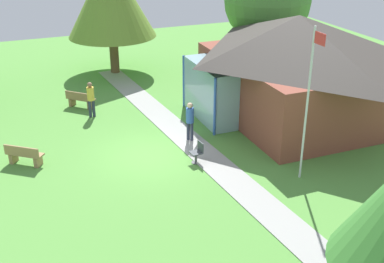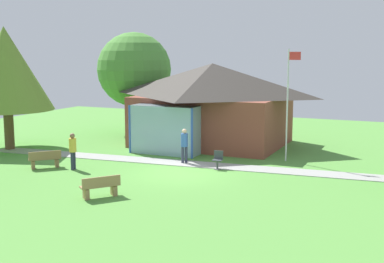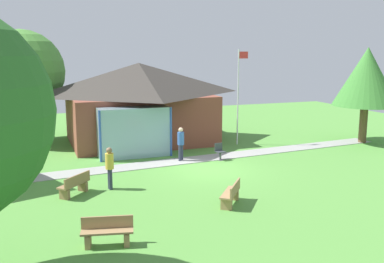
{
  "view_description": "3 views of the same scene",
  "coord_description": "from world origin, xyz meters",
  "px_view_note": "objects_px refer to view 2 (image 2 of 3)",
  "views": [
    {
      "loc": [
        16.92,
        -5.04,
        9.1
      ],
      "look_at": [
        0.65,
        1.52,
        1.07
      ],
      "focal_mm": 45.54,
      "sensor_mm": 36.0,
      "label": 1
    },
    {
      "loc": [
        9.81,
        -20.64,
        5.5
      ],
      "look_at": [
        -0.71,
        2.9,
        1.47
      ],
      "focal_mm": 47.87,
      "sensor_mm": 36.0,
      "label": 2
    },
    {
      "loc": [
        -7.82,
        -18.8,
        5.6
      ],
      "look_at": [
        0.18,
        2.73,
        1.34
      ],
      "focal_mm": 41.34,
      "sensor_mm": 36.0,
      "label": 3
    }
  ],
  "objects_px": {
    "pavilion": "(210,103)",
    "bench_front_center": "(100,187)",
    "visitor_on_path": "(184,143)",
    "tree_behind_pavilion_left": "(134,70)",
    "visitor_strolling_lawn": "(73,148)",
    "flagpole": "(288,100)",
    "tree_west_hedge": "(6,69)",
    "bench_mid_left": "(45,160)",
    "patio_chair_lawn_spare": "(218,160)"
  },
  "relations": [
    {
      "from": "pavilion",
      "to": "bench_front_center",
      "type": "bearing_deg",
      "value": -87.99
    },
    {
      "from": "visitor_on_path",
      "to": "tree_behind_pavilion_left",
      "type": "relative_size",
      "value": 0.26
    },
    {
      "from": "bench_front_center",
      "to": "visitor_strolling_lawn",
      "type": "distance_m",
      "value": 5.16
    },
    {
      "from": "flagpole",
      "to": "tree_west_hedge",
      "type": "xyz_separation_m",
      "value": [
        -15.18,
        -3.29,
        1.44
      ]
    },
    {
      "from": "flagpole",
      "to": "tree_behind_pavilion_left",
      "type": "height_order",
      "value": "tree_behind_pavilion_left"
    },
    {
      "from": "flagpole",
      "to": "bench_mid_left",
      "type": "bearing_deg",
      "value": -148.22
    },
    {
      "from": "bench_mid_left",
      "to": "visitor_strolling_lawn",
      "type": "relative_size",
      "value": 0.79
    },
    {
      "from": "tree_behind_pavilion_left",
      "to": "patio_chair_lawn_spare",
      "type": "bearing_deg",
      "value": -41.43
    },
    {
      "from": "bench_front_center",
      "to": "visitor_on_path",
      "type": "distance_m",
      "value": 6.82
    },
    {
      "from": "bench_front_center",
      "to": "visitor_strolling_lawn",
      "type": "relative_size",
      "value": 0.83
    },
    {
      "from": "bench_front_center",
      "to": "patio_chair_lawn_spare",
      "type": "distance_m",
      "value": 6.73
    },
    {
      "from": "bench_mid_left",
      "to": "visitor_strolling_lawn",
      "type": "xyz_separation_m",
      "value": [
        1.43,
        0.29,
        0.62
      ]
    },
    {
      "from": "bench_mid_left",
      "to": "patio_chair_lawn_spare",
      "type": "height_order",
      "value": "patio_chair_lawn_spare"
    },
    {
      "from": "bench_front_center",
      "to": "bench_mid_left",
      "type": "height_order",
      "value": "same"
    },
    {
      "from": "pavilion",
      "to": "tree_behind_pavilion_left",
      "type": "xyz_separation_m",
      "value": [
        -6.57,
        2.35,
        1.77
      ]
    },
    {
      "from": "patio_chair_lawn_spare",
      "to": "tree_behind_pavilion_left",
      "type": "xyz_separation_m",
      "value": [
        -9.33,
        8.24,
        3.87
      ]
    },
    {
      "from": "flagpole",
      "to": "visitor_on_path",
      "type": "relative_size",
      "value": 3.25
    },
    {
      "from": "pavilion",
      "to": "tree_behind_pavilion_left",
      "type": "bearing_deg",
      "value": 160.28
    },
    {
      "from": "patio_chair_lawn_spare",
      "to": "tree_west_hedge",
      "type": "relative_size",
      "value": 0.12
    },
    {
      "from": "flagpole",
      "to": "bench_front_center",
      "type": "relative_size",
      "value": 3.89
    },
    {
      "from": "visitor_strolling_lawn",
      "to": "tree_west_hedge",
      "type": "bearing_deg",
      "value": -117.95
    },
    {
      "from": "bench_front_center",
      "to": "tree_behind_pavilion_left",
      "type": "height_order",
      "value": "tree_behind_pavilion_left"
    },
    {
      "from": "flagpole",
      "to": "tree_behind_pavilion_left",
      "type": "xyz_separation_m",
      "value": [
        -11.88,
        5.15,
        1.17
      ]
    },
    {
      "from": "tree_west_hedge",
      "to": "patio_chair_lawn_spare",
      "type": "bearing_deg",
      "value": 0.91
    },
    {
      "from": "flagpole",
      "to": "patio_chair_lawn_spare",
      "type": "bearing_deg",
      "value": -129.54
    },
    {
      "from": "pavilion",
      "to": "visitor_on_path",
      "type": "relative_size",
      "value": 5.34
    },
    {
      "from": "patio_chair_lawn_spare",
      "to": "visitor_strolling_lawn",
      "type": "relative_size",
      "value": 0.49
    },
    {
      "from": "bench_front_center",
      "to": "tree_west_hedge",
      "type": "relative_size",
      "value": 0.21
    },
    {
      "from": "flagpole",
      "to": "bench_mid_left",
      "type": "relative_size",
      "value": 4.09
    },
    {
      "from": "tree_behind_pavilion_left",
      "to": "visitor_on_path",
      "type": "bearing_deg",
      "value": -46.5
    },
    {
      "from": "pavilion",
      "to": "tree_behind_pavilion_left",
      "type": "height_order",
      "value": "tree_behind_pavilion_left"
    },
    {
      "from": "tree_west_hedge",
      "to": "visitor_strolling_lawn",
      "type": "bearing_deg",
      "value": -22.77
    },
    {
      "from": "bench_mid_left",
      "to": "tree_west_hedge",
      "type": "distance_m",
      "value": 7.18
    },
    {
      "from": "flagpole",
      "to": "bench_mid_left",
      "type": "height_order",
      "value": "flagpole"
    },
    {
      "from": "flagpole",
      "to": "visitor_on_path",
      "type": "xyz_separation_m",
      "value": [
        -4.51,
        -2.62,
        -2.09
      ]
    },
    {
      "from": "bench_front_center",
      "to": "visitor_strolling_lawn",
      "type": "xyz_separation_m",
      "value": [
        -3.83,
        3.4,
        0.62
      ]
    },
    {
      "from": "flagpole",
      "to": "patio_chair_lawn_spare",
      "type": "distance_m",
      "value": 4.83
    },
    {
      "from": "visitor_on_path",
      "to": "tree_west_hedge",
      "type": "relative_size",
      "value": 0.25
    },
    {
      "from": "pavilion",
      "to": "tree_west_hedge",
      "type": "bearing_deg",
      "value": -148.33
    },
    {
      "from": "tree_behind_pavilion_left",
      "to": "pavilion",
      "type": "bearing_deg",
      "value": -19.72
    },
    {
      "from": "bench_mid_left",
      "to": "visitor_strolling_lawn",
      "type": "bearing_deg",
      "value": -34.26
    },
    {
      "from": "bench_front_center",
      "to": "tree_behind_pavilion_left",
      "type": "relative_size",
      "value": 0.21
    },
    {
      "from": "flagpole",
      "to": "tree_behind_pavilion_left",
      "type": "distance_m",
      "value": 13.0
    },
    {
      "from": "bench_front_center",
      "to": "visitor_on_path",
      "type": "relative_size",
      "value": 0.83
    },
    {
      "from": "visitor_strolling_lawn",
      "to": "visitor_on_path",
      "type": "bearing_deg",
      "value": 123.58
    },
    {
      "from": "tree_west_hedge",
      "to": "visitor_on_path",
      "type": "bearing_deg",
      "value": 3.59
    },
    {
      "from": "visitor_strolling_lawn",
      "to": "tree_behind_pavilion_left",
      "type": "bearing_deg",
      "value": -169.34
    },
    {
      "from": "flagpole",
      "to": "tree_west_hedge",
      "type": "distance_m",
      "value": 15.6
    },
    {
      "from": "tree_west_hedge",
      "to": "bench_front_center",
      "type": "bearing_deg",
      "value": -30.7
    },
    {
      "from": "pavilion",
      "to": "bench_mid_left",
      "type": "xyz_separation_m",
      "value": [
        -4.83,
        -9.08,
        -2.12
      ]
    }
  ]
}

